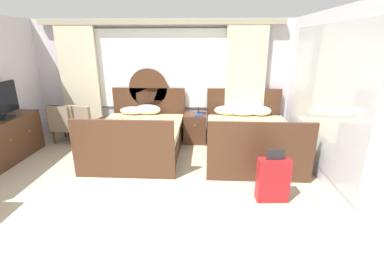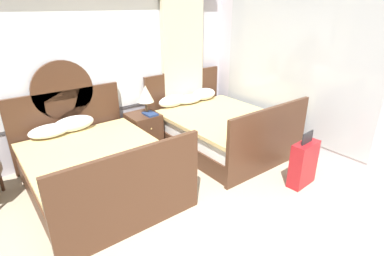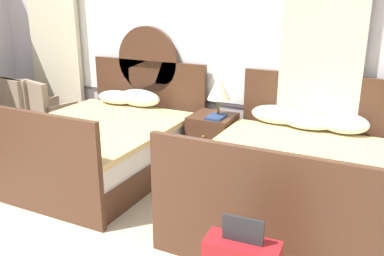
% 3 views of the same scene
% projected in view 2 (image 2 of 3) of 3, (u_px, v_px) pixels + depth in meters
% --- Properties ---
extents(wall_back_window, '(5.90, 0.22, 2.70)m').
position_uv_depth(wall_back_window, '(79.00, 71.00, 4.69)').
color(wall_back_window, silver).
rests_on(wall_back_window, ground_plane).
extents(wall_right_mirror, '(0.08, 4.21, 2.70)m').
position_uv_depth(wall_right_mirror, '(308.00, 73.00, 4.88)').
color(wall_right_mirror, silver).
rests_on(wall_right_mirror, ground_plane).
extents(bed_near_window, '(1.71, 2.21, 1.63)m').
position_uv_depth(bed_near_window, '(95.00, 166.00, 4.10)').
color(bed_near_window, '#472B1C').
rests_on(bed_near_window, ground_plane).
extents(bed_near_mirror, '(1.71, 2.21, 1.63)m').
position_uv_depth(bed_near_mirror, '(217.00, 127.00, 5.37)').
color(bed_near_mirror, '#472B1C').
rests_on(bed_near_mirror, ground_plane).
extents(nightstand_between_beds, '(0.50, 0.52, 0.66)m').
position_uv_depth(nightstand_between_beds, '(144.00, 132.00, 5.22)').
color(nightstand_between_beds, '#472B1C').
rests_on(nightstand_between_beds, ground_plane).
extents(table_lamp_on_nightstand, '(0.27, 0.27, 0.49)m').
position_uv_depth(table_lamp_on_nightstand, '(146.00, 94.00, 5.00)').
color(table_lamp_on_nightstand, brown).
rests_on(table_lamp_on_nightstand, nightstand_between_beds).
extents(book_on_nightstand, '(0.18, 0.26, 0.03)m').
position_uv_depth(book_on_nightstand, '(150.00, 114.00, 5.07)').
color(book_on_nightstand, navy).
rests_on(book_on_nightstand, nightstand_between_beds).
extents(suitcase_on_floor, '(0.46, 0.22, 0.80)m').
position_uv_depth(suitcase_on_floor, '(303.00, 164.00, 4.20)').
color(suitcase_on_floor, maroon).
rests_on(suitcase_on_floor, ground_plane).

